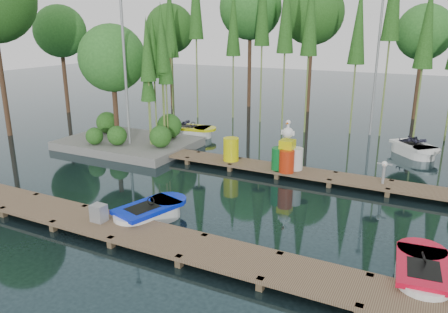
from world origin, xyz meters
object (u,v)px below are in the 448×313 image
at_px(boat_red, 422,275).
at_px(utility_cabinet, 99,213).
at_px(island, 123,81).
at_px(yellow_barrel, 231,149).
at_px(boat_yellow_far, 191,131).
at_px(drum_cluster, 287,156).
at_px(boat_blue, 149,214).

bearing_deg(boat_red, utility_cabinet, -177.18).
xyz_separation_m(island, yellow_barrel, (6.10, -0.79, -2.40)).
height_order(boat_red, yellow_barrel, yellow_barrel).
bearing_deg(boat_red, boat_yellow_far, 135.65).
distance_m(island, boat_yellow_far, 4.58).
xyz_separation_m(island, utility_cabinet, (5.34, -7.79, -2.63)).
relative_size(boat_red, drum_cluster, 1.32).
distance_m(island, boat_blue, 9.57).
distance_m(boat_yellow_far, drum_cluster, 7.83).
relative_size(boat_yellow_far, yellow_barrel, 2.82).
distance_m(boat_blue, boat_red, 7.55).
distance_m(boat_blue, drum_cluster, 6.19).
relative_size(island, boat_red, 2.59).
xyz_separation_m(boat_blue, utility_cabinet, (-0.90, -1.15, 0.31)).
height_order(island, boat_blue, island).
bearing_deg(island, utility_cabinet, -55.57).
relative_size(boat_red, yellow_barrel, 2.72).
height_order(boat_blue, drum_cluster, drum_cluster).
bearing_deg(boat_blue, drum_cluster, 83.56).
height_order(boat_blue, yellow_barrel, yellow_barrel).
distance_m(boat_blue, boat_yellow_far, 10.60).
bearing_deg(drum_cluster, boat_yellow_far, 149.53).
xyz_separation_m(boat_blue, boat_red, (7.55, 0.11, 0.00)).
xyz_separation_m(boat_red, yellow_barrel, (-7.69, 5.73, 0.54)).
xyz_separation_m(utility_cabinet, drum_cluster, (3.24, 6.85, 0.33)).
xyz_separation_m(boat_blue, drum_cluster, (2.34, 5.69, 0.64)).
distance_m(boat_blue, yellow_barrel, 5.87).
distance_m(boat_red, utility_cabinet, 8.55).
bearing_deg(boat_red, island, 148.97).
bearing_deg(boat_red, boat_blue, 175.14).
bearing_deg(drum_cluster, utility_cabinet, -115.34).
bearing_deg(boat_red, yellow_barrel, 137.58).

